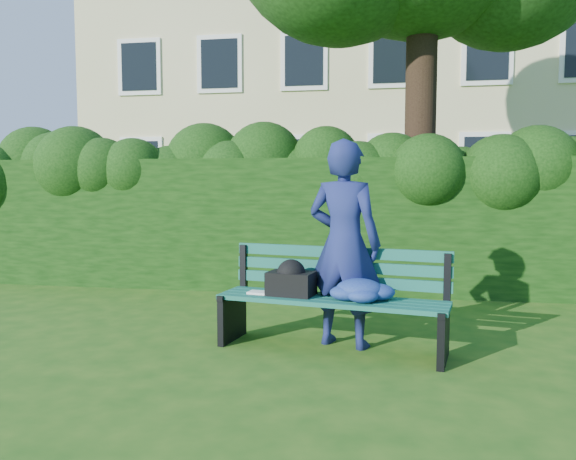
# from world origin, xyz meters

# --- Properties ---
(ground) EXTENTS (80.00, 80.00, 0.00)m
(ground) POSITION_xyz_m (0.00, 0.00, 0.00)
(ground) COLOR #205013
(ground) RESTS_ON ground
(apartment_building) EXTENTS (16.00, 8.08, 12.00)m
(apartment_building) POSITION_xyz_m (-0.00, 13.99, 6.00)
(apartment_building) COLOR #C1BA81
(apartment_building) RESTS_ON ground
(hedge) EXTENTS (10.00, 1.00, 1.80)m
(hedge) POSITION_xyz_m (0.00, 2.20, 0.90)
(hedge) COLOR black
(hedge) RESTS_ON ground
(park_bench) EXTENTS (2.08, 0.91, 0.89)m
(park_bench) POSITION_xyz_m (0.62, -0.66, 0.50)
(park_bench) COLOR #115549
(park_bench) RESTS_ON ground
(man_reading) EXTENTS (0.78, 0.63, 1.86)m
(man_reading) POSITION_xyz_m (0.71, -0.52, 0.93)
(man_reading) COLOR navy
(man_reading) RESTS_ON ground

